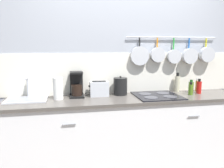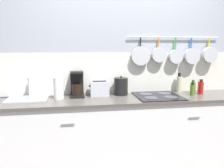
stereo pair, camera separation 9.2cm
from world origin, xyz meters
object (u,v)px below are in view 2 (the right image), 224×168
Objects in this scene: bottle_hot_sauce at (201,88)px; bottle_cooking_wine at (192,90)px; bottle_sesame_oil at (193,88)px; bottle_vinegar at (179,84)px; paper_towel_roll at (58,88)px; coffee_maker at (77,86)px; toaster at (99,89)px; bottle_dish_soap at (199,86)px; kettle at (121,86)px.

bottle_cooking_wine is at bearing -159.54° from bottle_hot_sauce.
bottle_sesame_oil is 0.10m from bottle_hot_sauce.
bottle_sesame_oil is at bearing -36.71° from bottle_vinegar.
coffee_maker is (0.22, 0.11, 0.00)m from paper_towel_roll.
bottle_dish_soap is (1.38, 0.04, -0.01)m from toaster.
kettle is (0.55, -0.02, -0.02)m from coffee_maker.
bottle_cooking_wine is (1.44, -0.19, -0.06)m from coffee_maker.
coffee_maker is at bearing 175.15° from bottle_hot_sauce.
coffee_maker is at bearing 174.19° from toaster.
bottle_vinegar reaches higher than paper_towel_roll.
bottle_vinegar is at bearing 3.84° from kettle.
coffee_maker is 1.19× the size of bottle_vinegar.
toaster is (0.28, -0.03, -0.04)m from coffee_maker.
paper_towel_roll is 1.87m from bottle_dish_soap.
toaster reaches higher than bottle_sesame_oil.
bottle_dish_soap is at bearing 43.66° from bottle_cooking_wine.
bottle_hot_sauce is (0.22, -0.17, -0.03)m from bottle_vinegar.
kettle is (0.28, 0.01, 0.02)m from toaster.
toaster is 1.01× the size of kettle.
toaster is at bearing 172.05° from bottle_cooking_wine.
toaster is 1.09m from bottle_vinegar.
bottle_sesame_oil is at bearing -3.22° from kettle.
coffee_maker is 1.26× the size of kettle.
kettle reaches higher than bottle_hot_sauce.
coffee_maker reaches higher than bottle_vinegar.
bottle_vinegar is (0.81, 0.05, 0.00)m from kettle.
kettle is at bearing 173.48° from bottle_hot_sauce.
toaster is 1.38m from bottle_dish_soap.
toaster is at bearing -176.52° from bottle_vinegar.
paper_towel_roll is at bearing -176.24° from bottle_dish_soap.
bottle_dish_soap is at bearing 66.29° from bottle_hot_sauce.
bottle_sesame_oil is (1.51, -0.07, -0.05)m from coffee_maker.
kettle is 0.81m from bottle_vinegar.
toaster is 1.24m from bottle_sesame_oil.
bottle_vinegar is 0.29m from bottle_dish_soap.
bottle_vinegar is (1.09, 0.07, 0.02)m from toaster.
bottle_hot_sauce is 1.09× the size of bottle_dish_soap.
bottle_cooking_wine is 0.85× the size of bottle_hot_sauce.
paper_towel_roll is 1.80m from bottle_hot_sauce.
coffee_maker reaches higher than bottle_dish_soap.
toaster is 1.17m from bottle_cooking_wine.
kettle reaches higher than bottle_cooking_wine.
bottle_dish_soap is at bearing 3.76° from paper_towel_roll.
kettle is 0.90m from bottle_cooking_wine.
bottle_sesame_oil is at bearing 1.26° from paper_towel_roll.
toaster reaches higher than bottle_dish_soap.
bottle_vinegar is 0.19m from bottle_sesame_oil.
bottle_hot_sauce is at bearing 20.46° from bottle_cooking_wine.
bottle_sesame_oil is (1.73, 0.04, -0.05)m from paper_towel_roll.
kettle is (0.77, 0.09, -0.02)m from paper_towel_roll.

